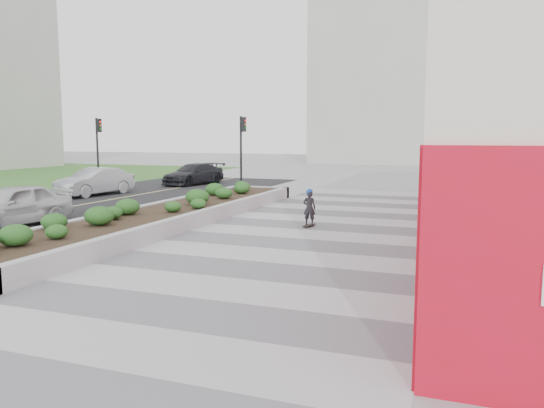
{
  "coord_description": "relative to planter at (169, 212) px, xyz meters",
  "views": [
    {
      "loc": [
        4.5,
        -9.33,
        3.1
      ],
      "look_at": [
        -0.95,
        5.32,
        1.1
      ],
      "focal_mm": 35.0,
      "sensor_mm": 36.0,
      "label": 1
    }
  ],
  "objects": [
    {
      "name": "skateboarder",
      "position": [
        4.93,
        0.97,
        0.26
      ],
      "size": [
        0.47,
        0.74,
        1.33
      ],
      "rotation": [
        0.0,
        0.0,
        -0.19
      ],
      "color": "beige",
      "rests_on": "ground"
    },
    {
      "name": "street",
      "position": [
        -6.5,
        0.0,
        -0.42
      ],
      "size": [
        10.0,
        40.0,
        0.0
      ],
      "primitive_type": "cube",
      "color": "black",
      "rests_on": "ground"
    },
    {
      "name": "traffic_signal_far",
      "position": [
        -10.93,
        10.0,
        2.34
      ],
      "size": [
        0.33,
        0.28,
        4.2
      ],
      "color": "black",
      "rests_on": "ground"
    },
    {
      "name": "planter",
      "position": [
        0.0,
        0.0,
        0.0
      ],
      "size": [
        3.0,
        18.0,
        0.9
      ],
      "color": "#9E9EA0",
      "rests_on": "ground"
    },
    {
      "name": "manhole_cover",
      "position": [
        6.0,
        -4.0,
        -0.42
      ],
      "size": [
        0.44,
        0.44,
        0.01
      ],
      "primitive_type": "cylinder",
      "color": "#595654",
      "rests_on": "ground"
    },
    {
      "name": "car_white",
      "position": [
        -4.75,
        -2.5,
        0.32
      ],
      "size": [
        2.19,
        4.47,
        1.47
      ],
      "primitive_type": "imported",
      "rotation": [
        0.0,
        0.0,
        -0.11
      ],
      "color": "silver",
      "rests_on": "ground"
    },
    {
      "name": "distant_bldg_north_l",
      "position": [
        0.5,
        48.0,
        9.58
      ],
      "size": [
        16.0,
        12.0,
        20.0
      ],
      "primitive_type": "cube",
      "color": "#ADAAA3",
      "rests_on": "ground"
    },
    {
      "name": "car_silver",
      "position": [
        -8.52,
        6.57,
        0.3
      ],
      "size": [
        2.18,
        4.57,
        1.45
      ],
      "primitive_type": "imported",
      "rotation": [
        0.0,
        0.0,
        -0.15
      ],
      "color": "#B0B3B9",
      "rests_on": "ground"
    },
    {
      "name": "ground",
      "position": [
        5.5,
        -7.0,
        -0.42
      ],
      "size": [
        160.0,
        160.0,
        0.0
      ],
      "primitive_type": "plane",
      "color": "gray",
      "rests_on": "ground"
    },
    {
      "name": "traffic_signal_near",
      "position": [
        -1.73,
        10.5,
        2.34
      ],
      "size": [
        0.33,
        0.28,
        4.2
      ],
      "color": "black",
      "rests_on": "ground"
    },
    {
      "name": "walkway",
      "position": [
        5.5,
        -4.0,
        -0.41
      ],
      "size": [
        8.0,
        36.0,
        0.01
      ],
      "primitive_type": "cube",
      "color": "#A8A8AD",
      "rests_on": "ground"
    },
    {
      "name": "car_dark",
      "position": [
        -6.72,
        14.01,
        0.26
      ],
      "size": [
        2.9,
        4.98,
        1.36
      ],
      "primitive_type": "imported",
      "rotation": [
        0.0,
        0.0,
        -0.23
      ],
      "color": "black",
      "rests_on": "ground"
    }
  ]
}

